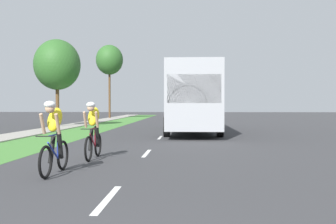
% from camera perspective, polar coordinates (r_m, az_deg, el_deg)
% --- Properties ---
extents(ground_plane, '(120.00, 120.00, 0.00)m').
position_cam_1_polar(ground_plane, '(21.50, -0.35, -2.93)').
color(ground_plane, '#38383A').
extents(grass_verge, '(2.74, 70.00, 0.01)m').
position_cam_1_polar(grass_verge, '(22.29, -12.72, -2.80)').
color(grass_verge, '#478438').
rests_on(grass_verge, ground_plane).
extents(sidewalk_concrete, '(1.81, 70.00, 0.10)m').
position_cam_1_polar(sidewalk_concrete, '(23.02, -18.19, -2.71)').
color(sidewalk_concrete, '#9E998E').
rests_on(sidewalk_concrete, ground_plane).
extents(lane_markings_center, '(0.12, 52.20, 0.01)m').
position_cam_1_polar(lane_markings_center, '(25.48, 0.18, -2.30)').
color(lane_markings_center, white).
rests_on(lane_markings_center, ground_plane).
extents(cyclist_lead, '(0.42, 1.72, 1.58)m').
position_cam_1_polar(cyclist_lead, '(8.36, -17.06, -3.64)').
color(cyclist_lead, black).
rests_on(cyclist_lead, ground_plane).
extents(cyclist_trailing, '(0.42, 1.72, 1.58)m').
position_cam_1_polar(cyclist_trailing, '(10.48, -11.41, -2.68)').
color(cyclist_trailing, black).
rests_on(cyclist_trailing, ground_plane).
extents(bus_silver, '(2.78, 11.60, 3.48)m').
position_cam_1_polar(bus_silver, '(21.23, 3.75, 2.37)').
color(bus_silver, '#A5A8AD').
rests_on(bus_silver, ground_plane).
extents(suv_black, '(2.15, 4.70, 1.79)m').
position_cam_1_polar(suv_black, '(40.37, 3.15, 0.27)').
color(suv_black, black).
rests_on(suv_black, ground_plane).
extents(sedan_red, '(1.98, 4.30, 1.52)m').
position_cam_1_polar(sedan_red, '(52.45, 2.96, 0.25)').
color(sedan_red, red).
rests_on(sedan_red, ground_plane).
extents(pickup_white, '(2.22, 5.10, 1.64)m').
position_cam_1_polar(pickup_white, '(64.40, 3.36, 0.45)').
color(pickup_white, silver).
rests_on(pickup_white, ground_plane).
extents(street_tree_near, '(3.16, 3.16, 6.03)m').
position_cam_1_polar(street_tree_near, '(26.97, -16.62, 6.94)').
color(street_tree_near, brown).
rests_on(street_tree_near, ground_plane).
extents(street_tree_far, '(3.07, 3.07, 8.36)m').
position_cam_1_polar(street_tree_far, '(43.23, -8.96, 7.86)').
color(street_tree_far, brown).
rests_on(street_tree_far, ground_plane).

